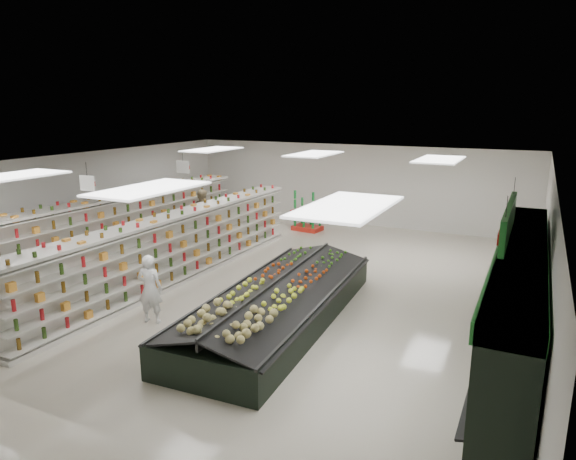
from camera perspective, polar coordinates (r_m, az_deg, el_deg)
The scene contains 15 objects.
floor at distance 14.14m, azimuth -3.65°, elevation -5.81°, with size 16.00×16.00×0.00m, color beige.
ceiling at distance 13.42m, azimuth -3.86°, elevation 7.19°, with size 14.00×16.00×0.02m, color white.
wall_back at distance 20.89m, azimuth 7.21°, elevation 5.02°, with size 14.00×0.02×3.20m, color white.
wall_left at distance 18.15m, azimuth -23.36°, elevation 2.69°, with size 0.02×16.00×3.20m, color white.
wall_right at distance 11.98m, azimuth 26.81°, elevation -2.89°, with size 0.02×16.00×3.20m, color white.
produce_wall_case at distance 10.64m, azimuth 24.09°, elevation -6.59°, with size 0.93×8.00×2.20m.
aisle_sign_near at distance 14.29m, azimuth -21.37°, elevation 4.87°, with size 0.52×0.06×0.75m.
aisle_sign_far at distance 17.22m, azimuth -11.58°, elevation 6.88°, with size 0.52×0.06×0.75m.
hortifruti_banner at distance 10.28m, azimuth 23.27°, elevation 0.98°, with size 0.12×3.20×0.95m.
gondola_left at distance 17.34m, azimuth -18.42°, elevation 0.22°, with size 1.40×11.12×1.92m.
gondola_center at distance 14.41m, azimuth -12.21°, elevation -2.14°, with size 1.02×10.78×1.87m.
produce_island at distance 11.55m, azimuth -1.05°, elevation -7.96°, with size 2.74×6.78×1.00m.
soda_endcap at distance 19.72m, azimuth 2.18°, elevation 1.92°, with size 1.19×0.89×1.42m.
shopper_main at distance 11.75m, azimuth -15.08°, elevation -6.33°, with size 0.57×0.38×1.57m, color white.
shopper_background at distance 19.03m, azimuth -9.35°, elevation 1.87°, with size 0.85×0.52×1.75m, color #9D8960.
Camera 1 is at (6.64, -11.56, 4.71)m, focal length 32.00 mm.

